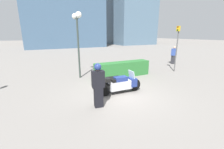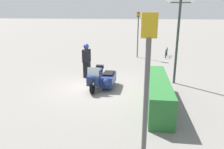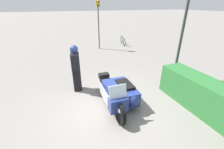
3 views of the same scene
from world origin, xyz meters
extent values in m
plane|color=slate|center=(0.00, 0.00, 0.00)|extent=(160.00, 160.00, 0.00)
cylinder|color=black|center=(0.87, 0.01, 0.34)|extent=(0.68, 0.13, 0.67)
cylinder|color=black|center=(-0.87, 0.08, 0.34)|extent=(0.68, 0.13, 0.67)
cylinder|color=black|center=(-0.14, 0.63, 0.26)|extent=(0.53, 0.12, 0.53)
cube|color=#B7B7BC|center=(0.00, 0.05, 0.46)|extent=(1.25, 0.46, 0.45)
cube|color=navy|center=(0.00, 0.05, 0.79)|extent=(0.69, 0.42, 0.24)
cube|color=black|center=(-0.28, 0.06, 0.77)|extent=(0.51, 0.41, 0.12)
cube|color=navy|center=(0.69, 0.02, 0.55)|extent=(0.34, 0.57, 0.44)
cube|color=silver|center=(0.65, 0.02, 0.97)|extent=(0.13, 0.54, 0.40)
sphere|color=white|center=(0.92, 0.01, 0.48)|extent=(0.18, 0.18, 0.18)
cube|color=navy|center=(-0.09, 0.63, 0.41)|extent=(1.41, 0.60, 0.50)
sphere|color=navy|center=(0.50, 0.60, 0.43)|extent=(0.48, 0.48, 0.48)
cube|color=black|center=(-0.09, 0.63, 0.70)|extent=(0.78, 0.50, 0.09)
cube|color=black|center=(-0.76, 0.08, 0.84)|extent=(0.25, 0.38, 0.18)
cube|color=black|center=(-1.57, -0.80, 0.44)|extent=(0.41, 0.37, 0.88)
cube|color=black|center=(-1.57, -0.80, 1.23)|extent=(0.56, 0.39, 0.70)
sphere|color=tan|center=(-1.57, -0.80, 1.70)|extent=(0.24, 0.24, 0.24)
sphere|color=navy|center=(-1.57, -0.80, 1.74)|extent=(0.30, 0.30, 0.30)
cube|color=#28662D|center=(1.76, 2.81, 0.54)|extent=(4.16, 0.83, 1.08)
cylinder|color=#2D3833|center=(-1.10, 3.90, 2.06)|extent=(0.12, 0.12, 4.13)
cylinder|color=#2D3833|center=(-1.10, 3.90, 3.98)|extent=(0.05, 0.97, 0.05)
cylinder|color=#4C4C4C|center=(6.40, 2.16, 1.61)|extent=(0.09, 0.09, 3.22)
cube|color=#B79319|center=(6.34, 2.16, 3.42)|extent=(0.15, 0.26, 0.40)
sphere|color=#410707|center=(6.27, 2.16, 3.55)|extent=(0.11, 0.11, 0.11)
sphere|color=orange|center=(6.27, 2.16, 3.42)|extent=(0.11, 0.11, 0.11)
sphere|color=#07350F|center=(6.27, 2.16, 3.29)|extent=(0.11, 0.11, 0.11)
cylinder|color=#4C4C4C|center=(-7.31, 1.95, 1.55)|extent=(0.09, 0.09, 3.10)
cube|color=#B79319|center=(-7.26, 1.94, 3.30)|extent=(0.18, 0.28, 0.40)
sphere|color=#410707|center=(-7.19, 1.93, 3.43)|extent=(0.11, 0.11, 0.11)
sphere|color=orange|center=(-7.19, 1.93, 3.30)|extent=(0.11, 0.11, 0.11)
sphere|color=#07350F|center=(-7.19, 1.93, 3.17)|extent=(0.11, 0.11, 0.11)
torus|color=black|center=(-7.35, 4.18, 0.32)|extent=(0.68, 0.18, 0.68)
torus|color=black|center=(-8.32, 4.39, 0.32)|extent=(0.68, 0.18, 0.68)
cylinder|color=#2D668C|center=(-7.84, 4.28, 0.39)|extent=(0.89, 0.24, 0.05)
cylinder|color=#2D668C|center=(-7.98, 4.31, 0.55)|extent=(0.04, 0.04, 0.32)
camera|label=1|loc=(-3.71, -6.31, 3.02)|focal=24.00mm
camera|label=2|loc=(9.95, 2.00, 3.66)|focal=35.00mm
camera|label=3|loc=(4.03, -1.52, 3.27)|focal=24.00mm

